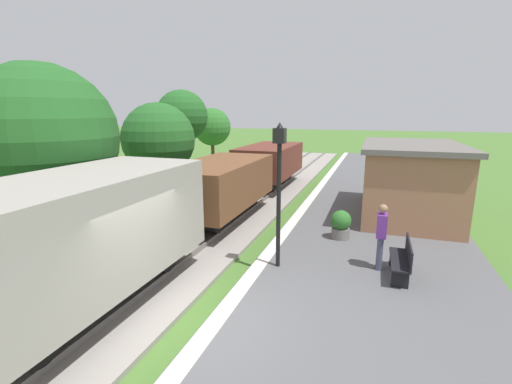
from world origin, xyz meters
name	(u,v)px	position (x,y,z in m)	size (l,w,h in m)	color
ground_plane	(198,329)	(0.00, 0.00, 0.00)	(160.00, 160.00, 0.00)	#47702D
platform_slab	(367,359)	(3.20, 0.00, 0.12)	(6.00, 60.00, 0.25)	#565659
platform_edge_stripe	(216,321)	(0.40, 0.00, 0.25)	(0.36, 60.00, 0.01)	silver
track_ballast	(100,305)	(-2.40, 0.00, 0.06)	(3.80, 60.00, 0.12)	gray
rail_near	(127,305)	(-1.68, 0.00, 0.19)	(0.07, 60.00, 0.14)	slate
rail_far	(74,294)	(-3.12, 0.00, 0.19)	(0.07, 60.00, 0.14)	slate
freight_train	(214,187)	(-2.40, 5.84, 1.51)	(2.50, 19.40, 2.72)	gray
station_hut	(409,179)	(4.40, 8.98, 1.65)	(3.50, 5.80, 2.78)	#9E6B4C
bench_near_hut	(403,259)	(3.90, 3.17, 0.72)	(0.42, 1.50, 0.91)	black
person_waiting	(381,234)	(3.37, 3.48, 1.18)	(0.24, 0.38, 1.71)	#474C66
potted_planter	(341,224)	(2.21, 5.41, 0.72)	(0.64, 0.64, 0.92)	slate
lamp_post_near	(279,170)	(0.87, 2.79, 2.80)	(0.28, 0.28, 3.70)	black
tree_trackside_mid	(43,137)	(-6.01, 2.19, 3.48)	(4.17, 4.17, 5.57)	#4C3823
tree_trackside_far	(158,140)	(-5.96, 7.78, 3.00)	(3.17, 3.17, 4.60)	#4C3823
tree_field_left	(182,116)	(-7.97, 13.25, 3.92)	(3.07, 3.07, 5.47)	#4C3823
tree_field_distant	(212,127)	(-9.56, 20.58, 2.98)	(3.01, 3.01, 4.50)	#4C3823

